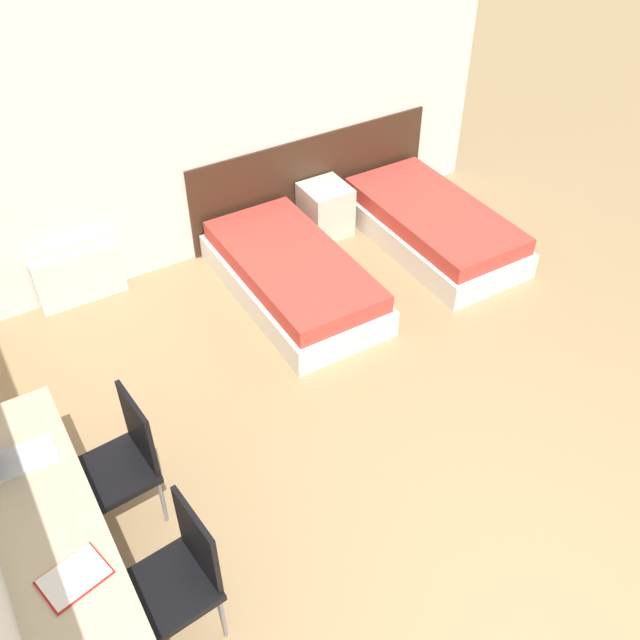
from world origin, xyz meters
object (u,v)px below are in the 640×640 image
object	(u,v)px
nightstand	(325,209)
chair_near_laptop	(122,459)
bed_near_window	(293,276)
laptop	(12,454)
bed_near_door	(433,226)
chair_near_notebook	(179,574)

from	to	relation	value
nightstand	chair_near_laptop	xyz separation A→B (m)	(-2.79, -2.16, 0.27)
bed_near_window	nightstand	size ratio (longest dim) A/B	3.71
nightstand	laptop	xyz separation A→B (m)	(-3.34, -2.09, 0.60)
bed_near_window	laptop	size ratio (longest dim) A/B	5.17
bed_near_door	chair_near_notebook	world-z (taller)	chair_near_notebook
bed_near_door	chair_near_notebook	distance (m)	4.27
chair_near_laptop	laptop	bearing A→B (deg)	167.95
nightstand	chair_near_notebook	size ratio (longest dim) A/B	0.53
bed_near_door	laptop	size ratio (longest dim) A/B	5.17
bed_near_window	chair_near_laptop	bearing A→B (deg)	-144.40
bed_near_door	laptop	world-z (taller)	laptop
nightstand	chair_near_notebook	xyz separation A→B (m)	(-2.79, -3.05, 0.27)
bed_near_window	nightstand	bearing A→B (deg)	42.87
bed_near_window	laptop	bearing A→B (deg)	-151.96
bed_near_door	laptop	distance (m)	4.39
bed_near_window	laptop	distance (m)	2.97
chair_near_notebook	laptop	world-z (taller)	laptop
bed_near_window	nightstand	distance (m)	1.07
chair_near_laptop	laptop	size ratio (longest dim) A/B	2.62
nightstand	laptop	distance (m)	3.98
bed_near_door	chair_near_laptop	bearing A→B (deg)	-158.07
nightstand	chair_near_notebook	bearing A→B (deg)	-132.37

